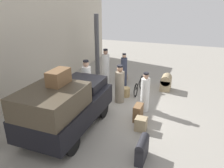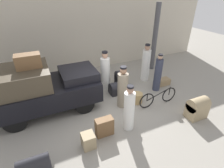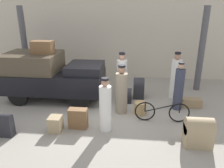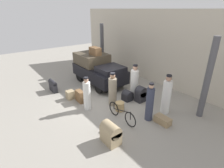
% 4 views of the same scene
% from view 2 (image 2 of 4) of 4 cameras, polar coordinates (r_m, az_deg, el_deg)
% --- Properties ---
extents(ground_plane, '(30.00, 30.00, 0.00)m').
position_cam_2_polar(ground_plane, '(6.98, -0.83, -7.88)').
color(ground_plane, gray).
extents(station_building_facade, '(16.00, 0.15, 4.50)m').
position_cam_2_polar(station_building_facade, '(9.64, -11.08, 17.06)').
color(station_building_facade, beige).
rests_on(station_building_facade, ground).
extents(canopy_pillar_right, '(0.27, 0.27, 3.55)m').
position_cam_2_polar(canopy_pillar_right, '(9.97, 13.80, 14.34)').
color(canopy_pillar_right, '#4C4C51').
rests_on(canopy_pillar_right, ground).
extents(truck, '(3.78, 1.84, 1.83)m').
position_cam_2_polar(truck, '(6.86, -21.98, -1.09)').
color(truck, black).
rests_on(truck, ground).
extents(bicycle, '(1.73, 0.04, 0.69)m').
position_cam_2_polar(bicycle, '(7.23, 14.83, -4.25)').
color(bicycle, black).
rests_on(bicycle, ground).
extents(wicker_basket, '(0.42, 0.42, 0.43)m').
position_cam_2_polar(wicker_basket, '(7.26, 8.28, -4.54)').
color(wicker_basket, tan).
rests_on(wicker_basket, ground).
extents(porter_lifting_near_truck, '(0.35, 0.35, 1.65)m').
position_cam_2_polar(porter_lifting_near_truck, '(5.69, 5.60, -8.38)').
color(porter_lifting_near_truck, white).
rests_on(porter_lifting_near_truck, ground).
extents(porter_carrying_trunk, '(0.42, 0.42, 1.79)m').
position_cam_2_polar(porter_carrying_trunk, '(7.93, -2.23, 3.90)').
color(porter_carrying_trunk, white).
rests_on(porter_carrying_trunk, ground).
extents(conductor_in_dark_uniform, '(0.41, 0.41, 1.71)m').
position_cam_2_polar(conductor_in_dark_uniform, '(6.72, 3.50, -1.57)').
color(conductor_in_dark_uniform, gray).
rests_on(conductor_in_dark_uniform, ground).
extents(porter_with_bicycle, '(0.40, 0.40, 1.86)m').
position_cam_2_polar(porter_with_bicycle, '(8.81, 10.97, 6.35)').
color(porter_with_bicycle, white).
rests_on(porter_with_bicycle, ground).
extents(porter_standing_middle, '(0.33, 0.33, 1.73)m').
position_cam_2_polar(porter_standing_middle, '(8.04, 14.76, 3.15)').
color(porter_standing_middle, '#33384C').
rests_on(porter_standing_middle, ground).
extents(suitcase_small_leather, '(0.42, 0.54, 0.83)m').
position_cam_2_polar(suitcase_small_leather, '(8.22, 2.86, 1.73)').
color(suitcase_small_leather, '#232328').
rests_on(suitcase_small_leather, ground).
extents(suitcase_black_upright, '(0.71, 0.49, 0.80)m').
position_cam_2_polar(suitcase_black_upright, '(7.03, 26.11, -6.94)').
color(suitcase_black_upright, '#9E8966').
rests_on(suitcase_black_upright, ground).
extents(trunk_large_brown, '(0.37, 0.39, 0.47)m').
position_cam_2_polar(trunk_large_brown, '(5.47, -7.73, -17.83)').
color(trunk_large_brown, '#9E8966').
rests_on(trunk_large_brown, ground).
extents(trunk_wicker_pale, '(0.70, 0.36, 0.31)m').
position_cam_2_polar(trunk_wicker_pale, '(8.83, 16.19, 0.68)').
color(trunk_wicker_pale, '#937A56').
rests_on(trunk_wicker_pale, ground).
extents(trunk_umber_medium, '(0.57, 0.28, 0.62)m').
position_cam_2_polar(trunk_umber_medium, '(5.73, -2.50, -13.78)').
color(trunk_umber_medium, brown).
rests_on(trunk_umber_medium, ground).
extents(suitcase_tan_flat, '(0.47, 0.48, 0.54)m').
position_cam_2_polar(suitcase_tan_flat, '(7.74, 1.01, -1.60)').
color(suitcase_tan_flat, '#232328').
rests_on(suitcase_tan_flat, ground).
extents(trunk_barrel_dark, '(0.75, 0.25, 0.69)m').
position_cam_2_polar(trunk_barrel_dark, '(5.09, -23.94, -23.55)').
color(trunk_barrel_dark, '#232328').
rests_on(trunk_barrel_dark, ground).
extents(trunk_on_truck_roof, '(0.80, 0.45, 0.47)m').
position_cam_2_polar(trunk_on_truck_roof, '(6.43, -25.68, 6.78)').
color(trunk_on_truck_roof, brown).
rests_on(trunk_on_truck_roof, truck).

